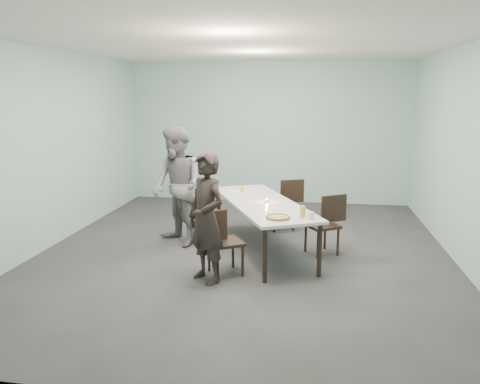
# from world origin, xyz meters

# --- Properties ---
(ground) EXTENTS (7.00, 7.00, 0.00)m
(ground) POSITION_xyz_m (0.00, 0.00, 0.00)
(ground) COLOR #333335
(ground) RESTS_ON ground
(room_shell) EXTENTS (6.02, 7.02, 3.01)m
(room_shell) POSITION_xyz_m (0.00, 0.00, 2.03)
(room_shell) COLOR #A6D1C8
(room_shell) RESTS_ON ground
(table) EXTENTS (1.91, 2.74, 0.75)m
(table) POSITION_xyz_m (0.25, 0.16, 0.69)
(table) COLOR white
(table) RESTS_ON ground
(chair_near_left) EXTENTS (0.64, 0.58, 0.87)m
(chair_near_left) POSITION_xyz_m (-0.18, -0.93, 0.50)
(chair_near_left) COLOR black
(chair_near_left) RESTS_ON ground
(chair_far_left) EXTENTS (0.63, 0.59, 0.87)m
(chair_far_left) POSITION_xyz_m (-0.78, 0.41, 0.50)
(chair_far_left) COLOR black
(chair_far_left) RESTS_ON ground
(chair_near_right) EXTENTS (0.64, 0.58, 0.87)m
(chair_near_right) POSITION_xyz_m (1.21, 0.16, 0.50)
(chair_near_right) COLOR black
(chair_near_right) RESTS_ON ground
(chair_far_right) EXTENTS (0.65, 0.54, 0.87)m
(chair_far_right) POSITION_xyz_m (0.54, 1.35, 0.50)
(chair_far_right) COLOR black
(chair_far_right) RESTS_ON ground
(diner_near) EXTENTS (0.71, 0.68, 1.63)m
(diner_near) POSITION_xyz_m (-0.30, -1.14, 0.82)
(diner_near) COLOR black
(diner_near) RESTS_ON ground
(diner_far) EXTENTS (1.13, 1.12, 1.85)m
(diner_far) POSITION_xyz_m (-1.08, 0.24, 0.92)
(diner_far) COLOR gray
(diner_far) RESTS_ON ground
(pizza) EXTENTS (0.34, 0.34, 0.04)m
(pizza) POSITION_xyz_m (0.56, -0.80, 0.77)
(pizza) COLOR white
(pizza) RESTS_ON table
(side_plate) EXTENTS (0.18, 0.18, 0.01)m
(side_plate) POSITION_xyz_m (0.50, -0.28, 0.76)
(side_plate) COLOR white
(side_plate) RESTS_ON table
(beer_glass) EXTENTS (0.08, 0.08, 0.15)m
(beer_glass) POSITION_xyz_m (0.86, -0.67, 0.82)
(beer_glass) COLOR gold
(beer_glass) RESTS_ON table
(water_tumbler) EXTENTS (0.08, 0.08, 0.09)m
(water_tumbler) POSITION_xyz_m (0.97, -0.73, 0.80)
(water_tumbler) COLOR silver
(water_tumbler) RESTS_ON table
(tealight) EXTENTS (0.06, 0.06, 0.05)m
(tealight) POSITION_xyz_m (0.32, 0.14, 0.77)
(tealight) COLOR silver
(tealight) RESTS_ON table
(amber_tumbler) EXTENTS (0.07, 0.07, 0.08)m
(amber_tumbler) POSITION_xyz_m (-0.16, 0.84, 0.79)
(amber_tumbler) COLOR gold
(amber_tumbler) RESTS_ON table
(menu) EXTENTS (0.36, 0.33, 0.01)m
(menu) POSITION_xyz_m (-0.23, 0.88, 0.75)
(menu) COLOR silver
(menu) RESTS_ON table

